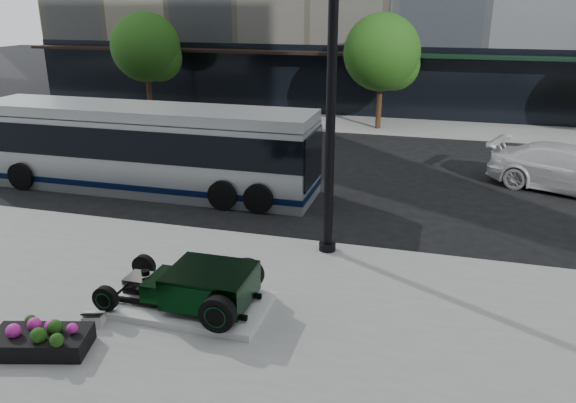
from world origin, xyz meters
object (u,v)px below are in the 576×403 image
(lamppost, at_px, (331,110))
(flower_planter, at_px, (40,340))
(transit_bus, at_px, (145,148))
(hot_rod, at_px, (201,286))
(white_sedan, at_px, (570,169))

(lamppost, bearing_deg, flower_planter, -125.73)
(flower_planter, height_order, transit_bus, transit_bus)
(hot_rod, xyz_separation_m, white_sedan, (8.94, 11.11, 0.09))
(lamppost, bearing_deg, hot_rod, -117.33)
(white_sedan, bearing_deg, hot_rod, 162.56)
(white_sedan, bearing_deg, lamppost, 157.88)
(flower_planter, bearing_deg, transit_bus, 107.78)
(flower_planter, bearing_deg, hot_rod, 43.14)
(hot_rod, height_order, lamppost, lamppost)
(hot_rod, xyz_separation_m, lamppost, (1.91, 3.70, 3.10))
(hot_rod, height_order, white_sedan, white_sedan)
(lamppost, bearing_deg, white_sedan, 46.47)
(transit_bus, relative_size, white_sedan, 2.23)
(hot_rod, xyz_separation_m, flower_planter, (-2.30, -2.16, -0.37))
(lamppost, xyz_separation_m, white_sedan, (7.03, 7.40, -3.01))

